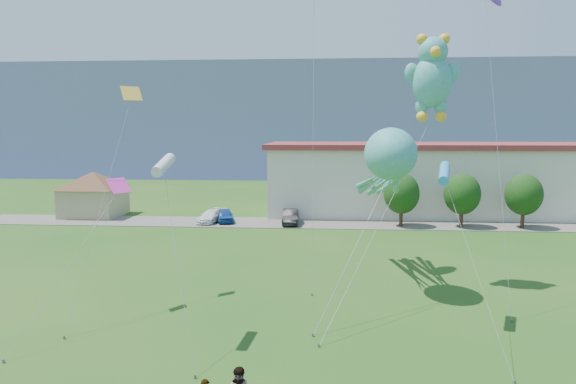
{
  "coord_description": "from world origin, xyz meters",
  "views": [
    {
      "loc": [
        2.3,
        -18.08,
        9.81
      ],
      "look_at": [
        0.39,
        8.0,
        6.62
      ],
      "focal_mm": 32.0,
      "sensor_mm": 36.0,
      "label": 1
    }
  ],
  "objects_px": {
    "parked_car_blue": "(225,215)",
    "parked_car_black": "(291,217)",
    "parked_car_white": "(211,216)",
    "pavilion": "(93,190)",
    "teddy_bear_kite": "(432,76)",
    "octopus_kite": "(387,166)",
    "warehouse": "(527,178)"
  },
  "relations": [
    {
      "from": "parked_car_blue",
      "to": "parked_car_black",
      "type": "bearing_deg",
      "value": -20.07
    },
    {
      "from": "parked_car_white",
      "to": "parked_car_black",
      "type": "relative_size",
      "value": 0.98
    },
    {
      "from": "pavilion",
      "to": "teddy_bear_kite",
      "type": "distance_m",
      "value": 41.4
    },
    {
      "from": "teddy_bear_kite",
      "to": "parked_car_blue",
      "type": "bearing_deg",
      "value": 130.37
    },
    {
      "from": "pavilion",
      "to": "parked_car_blue",
      "type": "xyz_separation_m",
      "value": [
        15.72,
        -2.93,
        -2.27
      ]
    },
    {
      "from": "parked_car_white",
      "to": "teddy_bear_kite",
      "type": "distance_m",
      "value": 29.88
    },
    {
      "from": "parked_car_black",
      "to": "octopus_kite",
      "type": "bearing_deg",
      "value": -72.03
    },
    {
      "from": "octopus_kite",
      "to": "teddy_bear_kite",
      "type": "distance_m",
      "value": 6.29
    },
    {
      "from": "pavilion",
      "to": "octopus_kite",
      "type": "xyz_separation_m",
      "value": [
        30.1,
        -24.17,
        4.56
      ]
    },
    {
      "from": "pavilion",
      "to": "parked_car_black",
      "type": "distance_m",
      "value": 23.12
    },
    {
      "from": "warehouse",
      "to": "octopus_kite",
      "type": "bearing_deg",
      "value": -123.4
    },
    {
      "from": "parked_car_white",
      "to": "parked_car_blue",
      "type": "relative_size",
      "value": 1.1
    },
    {
      "from": "parked_car_blue",
      "to": "parked_car_black",
      "type": "distance_m",
      "value": 7.04
    },
    {
      "from": "teddy_bear_kite",
      "to": "octopus_kite",
      "type": "bearing_deg",
      "value": -158.3
    },
    {
      "from": "warehouse",
      "to": "teddy_bear_kite",
      "type": "xyz_separation_m",
      "value": [
        -17.15,
        -29.08,
        9.02
      ]
    },
    {
      "from": "warehouse",
      "to": "octopus_kite",
      "type": "xyz_separation_m",
      "value": [
        -19.9,
        -30.17,
        3.46
      ]
    },
    {
      "from": "octopus_kite",
      "to": "parked_car_white",
      "type": "bearing_deg",
      "value": 127.07
    },
    {
      "from": "pavilion",
      "to": "parked_car_white",
      "type": "xyz_separation_m",
      "value": [
        14.29,
        -3.24,
        -2.32
      ]
    },
    {
      "from": "warehouse",
      "to": "teddy_bear_kite",
      "type": "relative_size",
      "value": 3.89
    },
    {
      "from": "warehouse",
      "to": "parked_car_blue",
      "type": "distance_m",
      "value": 35.58
    },
    {
      "from": "pavilion",
      "to": "parked_car_black",
      "type": "bearing_deg",
      "value": -9.09
    },
    {
      "from": "pavilion",
      "to": "parked_car_white",
      "type": "distance_m",
      "value": 14.84
    },
    {
      "from": "warehouse",
      "to": "parked_car_blue",
      "type": "relative_size",
      "value": 15.09
    },
    {
      "from": "pavilion",
      "to": "teddy_bear_kite",
      "type": "height_order",
      "value": "teddy_bear_kite"
    },
    {
      "from": "pavilion",
      "to": "teddy_bear_kite",
      "type": "relative_size",
      "value": 0.59
    },
    {
      "from": "parked_car_blue",
      "to": "teddy_bear_kite",
      "type": "relative_size",
      "value": 0.26
    },
    {
      "from": "warehouse",
      "to": "parked_car_black",
      "type": "distance_m",
      "value": 29.12
    },
    {
      "from": "pavilion",
      "to": "parked_car_black",
      "type": "height_order",
      "value": "pavilion"
    },
    {
      "from": "parked_car_white",
      "to": "octopus_kite",
      "type": "relative_size",
      "value": 0.3
    },
    {
      "from": "pavilion",
      "to": "warehouse",
      "type": "height_order",
      "value": "warehouse"
    },
    {
      "from": "octopus_kite",
      "to": "pavilion",
      "type": "bearing_deg",
      "value": 141.24
    },
    {
      "from": "parked_car_blue",
      "to": "parked_car_white",
      "type": "bearing_deg",
      "value": 177.85
    }
  ]
}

